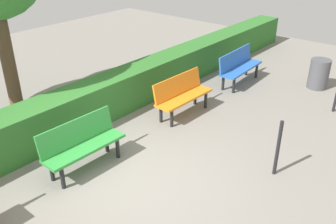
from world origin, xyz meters
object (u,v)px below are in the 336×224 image
(bench_orange, at_px, (182,94))
(trash_bin, at_px, (319,74))
(bench_blue, at_px, (239,65))
(bench_green, at_px, (82,143))

(bench_orange, distance_m, trash_bin, 3.81)
(bench_blue, relative_size, bench_orange, 1.08)
(bench_orange, bearing_deg, bench_green, 0.64)
(bench_orange, height_order, bench_green, same)
(bench_orange, height_order, trash_bin, bench_orange)
(bench_orange, bearing_deg, bench_blue, -179.15)
(bench_orange, relative_size, bench_green, 1.01)
(bench_orange, relative_size, trash_bin, 1.97)
(bench_orange, xyz_separation_m, trash_bin, (-3.37, 1.77, -0.11))
(bench_blue, bearing_deg, trash_bin, 118.05)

